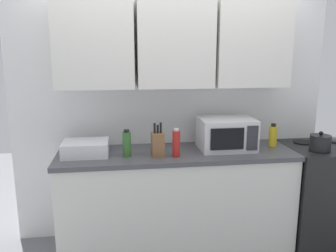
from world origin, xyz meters
TOP-DOWN VIEW (x-y plane):
  - wall_back_with_cabinets at (0.00, -0.07)m, footprint 2.94×0.38m
  - counter_run at (0.00, -0.30)m, footprint 2.07×0.63m
  - stove_range at (1.42, -0.32)m, footprint 0.76×0.64m
  - kettle at (1.25, -0.46)m, footprint 0.18×0.18m
  - microwave at (0.45, -0.28)m, footprint 0.48×0.37m
  - dish_rack at (-0.78, -0.30)m, footprint 0.38×0.30m
  - knife_block at (-0.18, -0.41)m, footprint 0.11×0.12m
  - bottle_yellow_mustard at (0.91, -0.24)m, footprint 0.07×0.07m
  - bottle_green_oil at (-0.43, -0.39)m, footprint 0.07×0.07m
  - bottle_red_sauce at (-0.03, -0.45)m, footprint 0.06×0.06m

SIDE VIEW (x-z plane):
  - counter_run at x=0.00m, z-range 0.00..0.90m
  - stove_range at x=1.42m, z-range 0.00..0.91m
  - dish_rack at x=-0.78m, z-range 0.90..1.02m
  - kettle at x=1.25m, z-range 0.89..1.06m
  - bottle_yellow_mustard at x=0.91m, z-range 0.89..1.10m
  - knife_block at x=-0.18m, z-range 0.86..1.15m
  - bottle_green_oil at x=-0.43m, z-range 0.89..1.12m
  - bottle_red_sauce at x=-0.03m, z-range 0.90..1.13m
  - microwave at x=0.45m, z-range 0.90..1.18m
  - wall_back_with_cabinets at x=0.00m, z-range 0.27..2.87m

